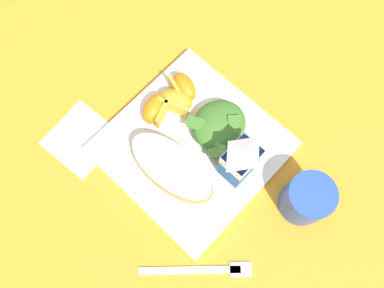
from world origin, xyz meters
name	(u,v)px	position (x,y,z in m)	size (l,w,h in m)	color
ground	(192,148)	(0.00, 0.00, 0.00)	(3.00, 3.00, 0.00)	orange
white_plate	(192,147)	(0.00, 0.00, 0.01)	(0.28, 0.28, 0.02)	white
cheesy_pizza_bread	(172,168)	(0.06, 0.01, 0.03)	(0.09, 0.18, 0.04)	#B77F42
green_salad_pile	(219,125)	(-0.06, 0.01, 0.04)	(0.11, 0.10, 0.04)	#3D7028
milk_carton	(241,160)	(-0.02, 0.09, 0.08)	(0.06, 0.05, 0.11)	#23569E
orange_wedge_front	(183,87)	(-0.07, -0.08, 0.04)	(0.05, 0.07, 0.04)	orange
orange_wedge_middle	(176,101)	(-0.04, -0.08, 0.04)	(0.06, 0.07, 0.04)	orange
orange_wedge_rear	(156,108)	(0.00, -0.09, 0.04)	(0.07, 0.05, 0.04)	orange
paper_napkin	(81,139)	(0.13, -0.16, 0.00)	(0.11, 0.11, 0.00)	white
metal_fork	(205,270)	(0.14, 0.16, 0.00)	(0.14, 0.15, 0.01)	silver
drinking_blue_cup	(306,199)	(-0.06, 0.21, 0.04)	(0.08, 0.08, 0.09)	#284CA3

